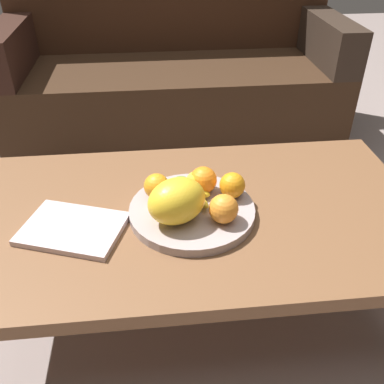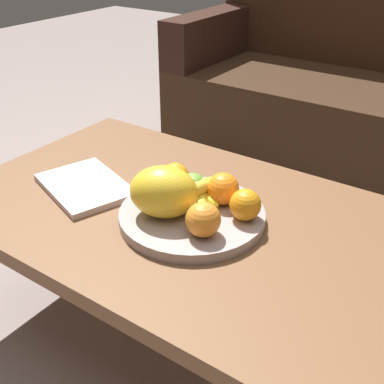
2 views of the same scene
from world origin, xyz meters
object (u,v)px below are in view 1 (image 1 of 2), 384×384
Objects in this scene: fruit_bowl at (192,211)px; orange_left at (203,180)px; apple_front at (181,189)px; couch at (174,78)px; coffee_table at (197,220)px; orange_back at (232,185)px; banana_bunch at (187,191)px; orange_front at (224,209)px; orange_right at (157,186)px; melon_large_front at (177,201)px; magazine at (73,229)px.

fruit_bowl is 4.42× the size of orange_left.
couch is at bearing 87.05° from apple_front.
coffee_table is 0.14m from orange_back.
orange_front is at bearing -51.40° from banana_bunch.
orange_front reaches higher than fruit_bowl.
banana_bunch is at bearing -13.38° from orange_right.
apple_front is (0.02, 0.09, -0.02)m from melon_large_front.
orange_left reaches higher than apple_front.
orange_right reaches higher than apple_front.
orange_back reaches higher than apple_front.
melon_large_front reaches higher than magazine.
magazine is at bearing 177.46° from melon_large_front.
orange_left is at bearing 33.18° from banana_bunch.
couch is at bearing 93.42° from orange_back.
couch reaches higher than apple_front.
melon_large_front reaches higher than fruit_bowl.
orange_right is at bearing 42.54° from magazine.
banana_bunch is at bearing 33.30° from magazine.
orange_front is 0.39m from magazine.
melon_large_front is 0.10m from banana_bunch.
orange_right is at bearing 114.15° from melon_large_front.
apple_front is at bearing 78.83° from melon_large_front.
orange_back is (0.08, -0.03, -0.00)m from orange_left.
coffee_table is 1.29m from couch.
orange_back is at bearing 19.68° from fruit_bowl.
orange_left is 1.10× the size of apple_front.
fruit_bowl is 4.80× the size of orange_right.
orange_back is (0.10, 0.02, 0.10)m from coffee_table.
orange_back is (0.04, 0.11, -0.00)m from orange_front.
couch is 1.38m from orange_front.
banana_bunch is (0.08, -0.02, -0.01)m from orange_right.
melon_large_front is (-0.04, -0.05, 0.07)m from fruit_bowl.
couch reaches higher than fruit_bowl.
coffee_table is 5.03× the size of magazine.
orange_front is 0.99× the size of orange_left.
orange_right is (-0.09, 0.06, 0.05)m from fruit_bowl.
couch is 1.37m from melon_large_front.
magazine is at bearing -164.98° from apple_front.
orange_left reaches higher than magazine.
fruit_bowl is 4.46× the size of orange_front.
orange_left is at bearing 158.91° from orange_back.
couch reaches higher than orange_front.
orange_front is (0.06, -0.09, 0.10)m from coffee_table.
orange_right is 1.02× the size of apple_front.
fruit_bowl is at bearing 48.00° from melon_large_front.
orange_back is at bearing -21.09° from orange_left.
melon_large_front reaches higher than coffee_table.
melon_large_front is at bearing -132.00° from fruit_bowl.
magazine is at bearing -173.39° from fruit_bowl.
coffee_table is 0.34m from magazine.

